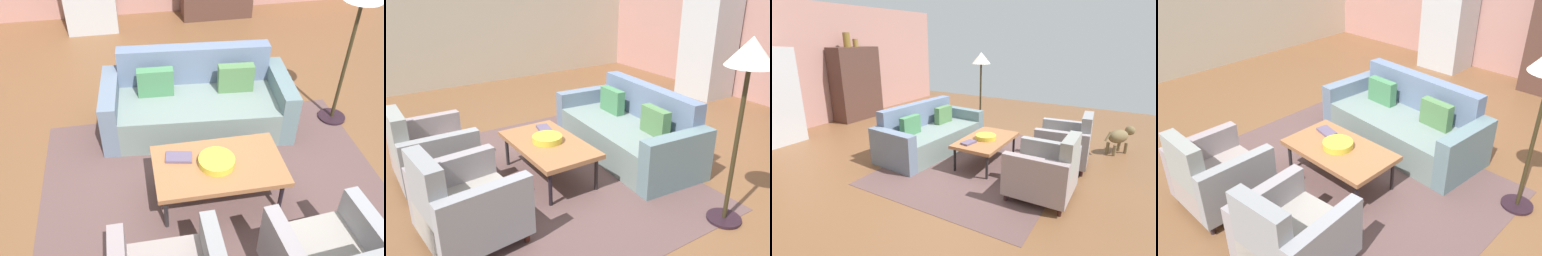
{
  "view_description": "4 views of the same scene",
  "coord_description": "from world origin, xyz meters",
  "views": [
    {
      "loc": [
        -0.67,
        -3.41,
        3.07
      ],
      "look_at": [
        -0.18,
        -0.64,
        0.77
      ],
      "focal_mm": 38.55,
      "sensor_mm": 36.0,
      "label": 1
    },
    {
      "loc": [
        3.5,
        -2.65,
        2.18
      ],
      "look_at": [
        0.17,
        -0.48,
        0.58
      ],
      "focal_mm": 36.08,
      "sensor_mm": 36.0,
      "label": 2
    },
    {
      "loc": [
        -4.06,
        -2.79,
        2.02
      ],
      "look_at": [
        0.05,
        -0.35,
        0.54
      ],
      "focal_mm": 27.43,
      "sensor_mm": 36.0,
      "label": 3
    },
    {
      "loc": [
        2.7,
        -3.34,
        2.72
      ],
      "look_at": [
        0.07,
        -0.65,
        0.64
      ],
      "focal_mm": 37.24,
      "sensor_mm": 36.0,
      "label": 4
    }
  ],
  "objects": [
    {
      "name": "book_stack",
      "position": [
        -0.31,
        -0.65,
        0.45
      ],
      "size": [
        0.26,
        0.19,
        0.03
      ],
      "color": "#5E4F6B",
      "rests_on": "coffee_table"
    },
    {
      "name": "ground_plane",
      "position": [
        0.0,
        0.0,
        0.0
      ],
      "size": [
        10.46,
        10.46,
        0.0
      ],
      "primitive_type": "plane",
      "color": "brown"
    },
    {
      "name": "refrigerator",
      "position": [
        -1.16,
        3.26,
        0.93
      ],
      "size": [
        0.8,
        0.73,
        1.85
      ],
      "color": "#B7BABF",
      "rests_on": "ground"
    },
    {
      "name": "couch",
      "position": [
        0.05,
        0.4,
        0.29
      ],
      "size": [
        2.16,
        1.06,
        0.86
      ],
      "rotation": [
        0.0,
        0.0,
        3.07
      ],
      "color": "slate",
      "rests_on": "ground"
    },
    {
      "name": "coffee_table",
      "position": [
        0.04,
        -0.79,
        0.39
      ],
      "size": [
        1.2,
        0.7,
        0.43
      ],
      "color": "black",
      "rests_on": "ground"
    },
    {
      "name": "armchair_right",
      "position": [
        0.65,
        -1.95,
        0.34
      ],
      "size": [
        0.87,
        0.87,
        0.88
      ],
      "rotation": [
        0.0,
        0.0,
        0.09
      ],
      "color": "#3C2714",
      "rests_on": "ground"
    },
    {
      "name": "fruit_bowl",
      "position": [
        0.02,
        -0.79,
        0.47
      ],
      "size": [
        0.33,
        0.33,
        0.07
      ],
      "primitive_type": "cylinder",
      "color": "gold",
      "rests_on": "coffee_table"
    },
    {
      "name": "area_rug",
      "position": [
        0.04,
        -0.74,
        0.0
      ],
      "size": [
        3.4,
        2.6,
        0.01
      ],
      "primitive_type": "cube",
      "color": "brown",
      "rests_on": "ground"
    },
    {
      "name": "floor_lamp",
      "position": [
        1.69,
        0.19,
        1.44
      ],
      "size": [
        0.4,
        0.4,
        1.72
      ],
      "color": "black",
      "rests_on": "ground"
    },
    {
      "name": "wall_left",
      "position": [
        -4.36,
        0.0,
        1.4
      ],
      "size": [
        0.12,
        7.43,
        2.8
      ],
      "primitive_type": "cube",
      "color": "beige",
      "rests_on": "ground"
    },
    {
      "name": "armchair_left",
      "position": [
        -0.56,
        -1.95,
        0.34
      ],
      "size": [
        0.8,
        0.8,
        0.88
      ],
      "rotation": [
        0.0,
        0.0,
        0.0
      ],
      "color": "#371E22",
      "rests_on": "ground"
    }
  ]
}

